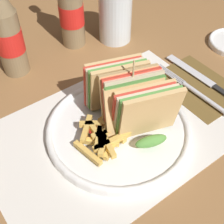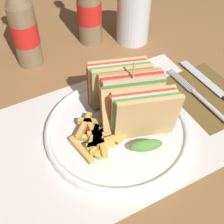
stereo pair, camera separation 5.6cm
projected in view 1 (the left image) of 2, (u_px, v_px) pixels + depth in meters
name	position (u px, v px, depth m)	size (l,w,h in m)	color
ground_plane	(137.00, 133.00, 0.58)	(4.00, 4.00, 0.00)	olive
placemat	(112.00, 133.00, 0.58)	(0.45, 0.31, 0.00)	silver
plate_main	(119.00, 130.00, 0.57)	(0.26, 0.26, 0.02)	white
club_sandwich	(131.00, 100.00, 0.54)	(0.12, 0.18, 0.14)	tan
fries_pile	(101.00, 138.00, 0.53)	(0.09, 0.10, 0.02)	gold
ketchup_blob	(96.00, 128.00, 0.55)	(0.03, 0.03, 0.01)	maroon
napkin	(198.00, 86.00, 0.66)	(0.13, 0.17, 0.00)	brown
fork	(198.00, 93.00, 0.64)	(0.02, 0.19, 0.01)	silver
knife	(207.00, 81.00, 0.67)	(0.02, 0.22, 0.00)	black
coke_bottle_near	(7.00, 32.00, 0.63)	(0.06, 0.06, 0.23)	#7A6647
coke_bottle_far	(71.00, 6.00, 0.70)	(0.06, 0.06, 0.23)	#7A6647
glass_near	(115.00, 19.00, 0.75)	(0.08, 0.08, 0.13)	silver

